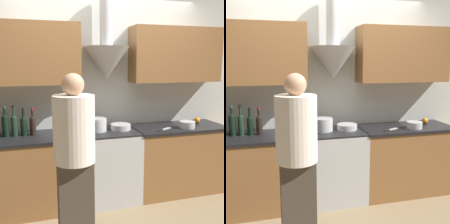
% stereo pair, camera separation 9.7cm
% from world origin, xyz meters
% --- Properties ---
extents(ground_plane, '(12.00, 12.00, 0.00)m').
position_xyz_m(ground_plane, '(0.00, 0.00, 0.00)').
color(ground_plane, '#847051').
extents(wall_back, '(8.40, 0.57, 2.60)m').
position_xyz_m(wall_back, '(-0.05, 0.60, 1.48)').
color(wall_back, silver).
rests_on(wall_back, ground_plane).
extents(counter_left, '(1.53, 0.62, 0.88)m').
position_xyz_m(counter_left, '(-1.08, 0.34, 0.44)').
color(counter_left, brown).
rests_on(counter_left, ground_plane).
extents(counter_right, '(1.23, 0.62, 0.88)m').
position_xyz_m(counter_right, '(0.94, 0.34, 0.44)').
color(counter_right, brown).
rests_on(counter_right, ground_plane).
extents(stove_range, '(0.67, 0.60, 0.88)m').
position_xyz_m(stove_range, '(0.00, 0.34, 0.44)').
color(stove_range, '#B7BABC').
rests_on(stove_range, ground_plane).
extents(wine_bottle_6, '(0.07, 0.07, 0.34)m').
position_xyz_m(wine_bottle_6, '(-1.19, 0.41, 1.02)').
color(wine_bottle_6, black).
rests_on(wine_bottle_6, counter_left).
extents(wine_bottle_7, '(0.07, 0.07, 0.35)m').
position_xyz_m(wine_bottle_7, '(-1.10, 0.41, 1.02)').
color(wine_bottle_7, black).
rests_on(wine_bottle_7, counter_left).
extents(wine_bottle_8, '(0.07, 0.07, 0.32)m').
position_xyz_m(wine_bottle_8, '(-1.00, 0.40, 1.01)').
color(wine_bottle_8, black).
rests_on(wine_bottle_8, counter_left).
extents(wine_bottle_9, '(0.07, 0.07, 0.31)m').
position_xyz_m(wine_bottle_9, '(-0.90, 0.39, 1.01)').
color(wine_bottle_9, black).
rests_on(wine_bottle_9, counter_left).
extents(stock_pot, '(0.23, 0.23, 0.16)m').
position_xyz_m(stock_pot, '(-0.15, 0.37, 0.96)').
color(stock_pot, '#B7BABC').
rests_on(stock_pot, stove_range).
extents(mixing_bowl, '(0.25, 0.25, 0.07)m').
position_xyz_m(mixing_bowl, '(0.15, 0.37, 0.91)').
color(mixing_bowl, '#B7BABC').
rests_on(mixing_bowl, stove_range).
extents(orange_fruit, '(0.08, 0.08, 0.08)m').
position_xyz_m(orange_fruit, '(1.27, 0.42, 0.92)').
color(orange_fruit, orange).
rests_on(orange_fruit, counter_right).
extents(saucepan, '(0.20, 0.20, 0.08)m').
position_xyz_m(saucepan, '(0.99, 0.21, 0.92)').
color(saucepan, '#B7BABC').
rests_on(saucepan, counter_right).
extents(chefs_knife, '(0.23, 0.14, 0.01)m').
position_xyz_m(chefs_knife, '(0.67, 0.21, 0.88)').
color(chefs_knife, silver).
rests_on(chefs_knife, counter_right).
extents(person_foreground_left, '(0.34, 0.34, 1.62)m').
position_xyz_m(person_foreground_left, '(-0.58, -0.65, 0.89)').
color(person_foreground_left, '#473D33').
rests_on(person_foreground_left, ground_plane).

